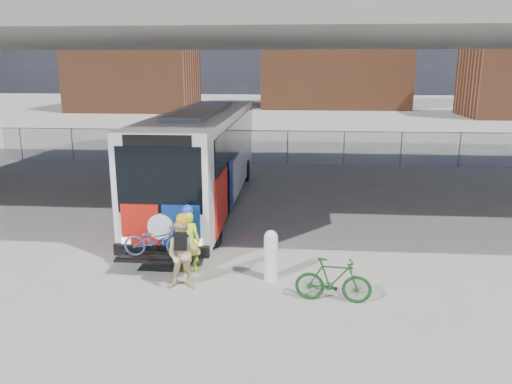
# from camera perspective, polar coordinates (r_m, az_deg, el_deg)

# --- Properties ---
(ground) EXTENTS (160.00, 160.00, 0.00)m
(ground) POSITION_cam_1_polar(r_m,az_deg,el_deg) (15.62, -1.08, -5.17)
(ground) COLOR #9E9991
(ground) RESTS_ON ground
(bus) EXTENTS (2.67, 12.90, 3.69)m
(bus) POSITION_cam_1_polar(r_m,az_deg,el_deg) (18.82, -6.09, 4.73)
(bus) COLOR silver
(bus) RESTS_ON ground
(overpass) EXTENTS (40.00, 16.00, 7.95)m
(overpass) POSITION_cam_1_polar(r_m,az_deg,el_deg) (18.77, 0.13, 18.37)
(overpass) COLOR #605E59
(overpass) RESTS_ON ground
(chainlink_fence) EXTENTS (30.00, 0.06, 30.00)m
(chainlink_fence) POSITION_cam_1_polar(r_m,az_deg,el_deg) (26.96, 1.51, 6.19)
(chainlink_fence) COLOR gray
(chainlink_fence) RESTS_ON ground
(brick_buildings) EXTENTS (54.00, 22.00, 12.00)m
(brick_buildings) POSITION_cam_1_polar(r_m,az_deg,el_deg) (62.88, 4.66, 14.38)
(brick_buildings) COLOR brown
(brick_buildings) RESTS_ON ground
(smokestack) EXTENTS (2.20, 2.20, 25.00)m
(smokestack) POSITION_cam_1_polar(r_m,az_deg,el_deg) (71.14, 15.79, 19.60)
(smokestack) COLOR brown
(smokestack) RESTS_ON ground
(bollard) EXTENTS (0.34, 0.34, 1.29)m
(bollard) POSITION_cam_1_polar(r_m,az_deg,el_deg) (12.40, 1.70, -7.03)
(bollard) COLOR silver
(bollard) RESTS_ON ground
(cyclist_hivis) EXTENTS (0.62, 0.43, 1.80)m
(cyclist_hivis) POSITION_cam_1_polar(r_m,az_deg,el_deg) (12.95, -7.73, -5.41)
(cyclist_hivis) COLOR #CEFF1A
(cyclist_hivis) RESTS_ON ground
(cyclist_tan) EXTENTS (0.86, 0.68, 1.88)m
(cyclist_tan) POSITION_cam_1_polar(r_m,az_deg,el_deg) (11.97, -8.29, -6.98)
(cyclist_tan) COLOR #D5BD88
(cyclist_tan) RESTS_ON ground
(bike_parked) EXTENTS (1.75, 0.64, 1.03)m
(bike_parked) POSITION_cam_1_polar(r_m,az_deg,el_deg) (11.49, 8.83, -9.94)
(bike_parked) COLOR #16461A
(bike_parked) RESTS_ON ground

